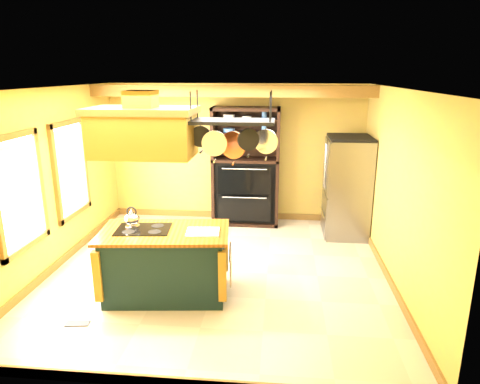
% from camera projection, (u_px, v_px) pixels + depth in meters
% --- Properties ---
extents(floor, '(5.00, 5.00, 0.00)m').
position_uv_depth(floor, '(218.00, 272.00, 6.47)').
color(floor, beige).
rests_on(floor, ground).
extents(ceiling, '(5.00, 5.00, 0.00)m').
position_uv_depth(ceiling, '(216.00, 88.00, 5.73)').
color(ceiling, white).
rests_on(ceiling, wall_back).
extents(wall_back, '(5.00, 0.02, 2.70)m').
position_uv_depth(wall_back, '(236.00, 153.00, 8.49)').
color(wall_back, tan).
rests_on(wall_back, floor).
extents(wall_front, '(5.00, 0.02, 2.70)m').
position_uv_depth(wall_front, '(175.00, 259.00, 3.70)').
color(wall_front, tan).
rests_on(wall_front, floor).
extents(wall_left, '(0.02, 5.00, 2.70)m').
position_uv_depth(wall_left, '(50.00, 181.00, 6.33)').
color(wall_left, tan).
rests_on(wall_left, floor).
extents(wall_right, '(0.02, 5.00, 2.70)m').
position_uv_depth(wall_right, '(397.00, 190.00, 5.87)').
color(wall_right, tan).
rests_on(wall_right, floor).
extents(ceiling_beam, '(5.00, 0.15, 0.20)m').
position_uv_depth(ceiling_beam, '(231.00, 91.00, 7.39)').
color(ceiling_beam, olive).
rests_on(ceiling_beam, ceiling).
extents(window_near, '(0.06, 1.06, 1.56)m').
position_uv_depth(window_near, '(20.00, 193.00, 5.55)').
color(window_near, olive).
rests_on(window_near, wall_left).
extents(window_far, '(0.06, 1.06, 1.56)m').
position_uv_depth(window_far, '(71.00, 169.00, 6.89)').
color(window_far, olive).
rests_on(window_far, wall_left).
extents(kitchen_island, '(1.76, 1.09, 1.11)m').
position_uv_depth(kitchen_island, '(166.00, 262.00, 5.68)').
color(kitchen_island, '#132A2D').
rests_on(kitchen_island, floor).
extents(range_hood, '(1.31, 0.74, 0.80)m').
position_uv_depth(range_hood, '(143.00, 130.00, 5.22)').
color(range_hood, '#AA772A').
rests_on(range_hood, ceiling).
extents(pot_rack, '(1.09, 0.51, 0.83)m').
position_uv_depth(pot_rack, '(233.00, 130.00, 5.13)').
color(pot_rack, black).
rests_on(pot_rack, ceiling).
extents(refrigerator, '(0.77, 0.91, 1.78)m').
position_uv_depth(refrigerator, '(346.00, 189.00, 7.74)').
color(refrigerator, gray).
rests_on(refrigerator, floor).
extents(hutch, '(1.29, 0.59, 2.28)m').
position_uv_depth(hutch, '(246.00, 179.00, 8.36)').
color(hutch, black).
rests_on(hutch, floor).
extents(floor_register, '(0.29, 0.16, 0.01)m').
position_uv_depth(floor_register, '(77.00, 323.00, 5.12)').
color(floor_register, black).
rests_on(floor_register, floor).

